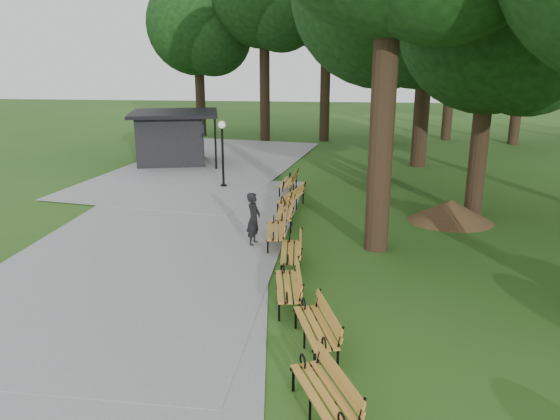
# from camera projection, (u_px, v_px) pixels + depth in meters

# --- Properties ---
(ground) EXTENTS (100.00, 100.00, 0.00)m
(ground) POSITION_uv_depth(u_px,v_px,m) (275.00, 283.00, 13.68)
(ground) COLOR #234C15
(ground) RESTS_ON ground
(path) EXTENTS (12.00, 38.00, 0.06)m
(path) POSITION_uv_depth(u_px,v_px,m) (158.00, 238.00, 16.91)
(path) COLOR gray
(path) RESTS_ON ground
(person) EXTENTS (0.49, 0.65, 1.63)m
(person) POSITION_uv_depth(u_px,v_px,m) (254.00, 219.00, 16.17)
(person) COLOR black
(person) RESTS_ON ground
(kiosk) EXTENTS (5.01, 4.59, 2.69)m
(kiosk) POSITION_uv_depth(u_px,v_px,m) (171.00, 138.00, 27.77)
(kiosk) COLOR black
(kiosk) RESTS_ON ground
(lamp_post) EXTENTS (0.32, 0.32, 2.83)m
(lamp_post) POSITION_uv_depth(u_px,v_px,m) (222.00, 139.00, 22.71)
(lamp_post) COLOR black
(lamp_post) RESTS_ON ground
(dirt_mound) EXTENTS (2.43, 2.43, 0.77)m
(dirt_mound) POSITION_uv_depth(u_px,v_px,m) (451.00, 211.00, 18.51)
(dirt_mound) COLOR #47301C
(dirt_mound) RESTS_ON ground
(bench_0) EXTENTS (1.34, 2.00, 0.88)m
(bench_0) POSITION_uv_depth(u_px,v_px,m) (323.00, 394.00, 8.57)
(bench_0) COLOR #C2812C
(bench_0) RESTS_ON ground
(bench_1) EXTENTS (1.14, 2.00, 0.88)m
(bench_1) POSITION_uv_depth(u_px,v_px,m) (315.00, 327.00, 10.62)
(bench_1) COLOR #C2812C
(bench_1) RESTS_ON ground
(bench_2) EXTENTS (0.88, 1.97, 0.88)m
(bench_2) POSITION_uv_depth(u_px,v_px,m) (287.00, 286.00, 12.46)
(bench_2) COLOR #C2812C
(bench_2) RESTS_ON ground
(bench_3) EXTENTS (0.75, 1.93, 0.88)m
(bench_3) POSITION_uv_depth(u_px,v_px,m) (291.00, 252.00, 14.58)
(bench_3) COLOR #C2812C
(bench_3) RESTS_ON ground
(bench_4) EXTENTS (0.84, 1.96, 0.88)m
(bench_4) POSITION_uv_depth(u_px,v_px,m) (275.00, 231.00, 16.29)
(bench_4) COLOR #C2812C
(bench_4) RESTS_ON ground
(bench_5) EXTENTS (0.71, 1.92, 0.88)m
(bench_5) POSITION_uv_depth(u_px,v_px,m) (285.00, 213.00, 18.09)
(bench_5) COLOR #C2812C
(bench_5) RESTS_ON ground
(bench_6) EXTENTS (1.08, 2.00, 0.88)m
(bench_6) POSITION_uv_depth(u_px,v_px,m) (291.00, 197.00, 19.97)
(bench_6) COLOR #C2812C
(bench_6) RESTS_ON ground
(bench_7) EXTENTS (0.78, 1.94, 0.88)m
(bench_7) POSITION_uv_depth(u_px,v_px,m) (288.00, 182.00, 22.25)
(bench_7) COLOR #C2812C
(bench_7) RESTS_ON ground
(lawn_tree_1) EXTENTS (6.05, 6.05, 9.64)m
(lawn_tree_1) POSITION_uv_depth(u_px,v_px,m) (492.00, 21.00, 17.45)
(lawn_tree_1) COLOR black
(lawn_tree_1) RESTS_ON ground
(tree_backdrop) EXTENTS (36.54, 9.45, 16.41)m
(tree_backdrop) POSITION_uv_depth(u_px,v_px,m) (430.00, 6.00, 32.55)
(tree_backdrop) COLOR black
(tree_backdrop) RESTS_ON ground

